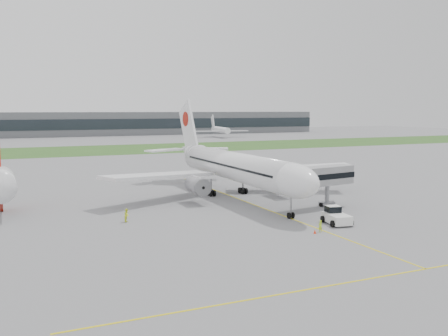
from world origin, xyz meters
name	(u,v)px	position (x,y,z in m)	size (l,w,h in m)	color
ground	(244,201)	(0.00, 0.00, 0.00)	(600.00, 600.00, 0.00)	gray
apron_markings	(258,206)	(0.00, -5.00, 0.00)	(70.00, 70.00, 0.04)	yellow
grass_strip	(107,150)	(0.00, 120.00, 0.01)	(600.00, 50.00, 0.02)	#2B521E
terminal_building	(70,124)	(0.00, 229.87, 7.00)	(320.00, 22.30, 14.00)	slate
airliner	(232,165)	(0.00, 4.87, 5.66)	(48.13, 53.95, 17.88)	white
pushback_tug	(336,216)	(3.92, -20.26, 1.07)	(3.69, 4.89, 2.32)	white
jet_bridge	(312,177)	(6.63, -10.52, 5.02)	(14.58, 6.16, 6.78)	#9A9A9C
safety_cone_left	(315,232)	(-1.86, -23.75, 0.26)	(0.37, 0.37, 0.51)	#FF320D
safety_cone_right	(343,219)	(5.90, -19.36, 0.26)	(0.38, 0.38, 0.53)	#FF320D
ground_crew_near	(320,226)	(-0.79, -23.35, 0.77)	(0.56, 0.37, 1.54)	#C4F428
ground_crew_far	(127,215)	(-21.99, -7.56, 0.94)	(0.92, 0.71, 1.88)	#ECFE2A
neighbor_aircraft	(0,182)	(-37.88, 3.88, 4.99)	(4.33, 15.34, 12.60)	#A31409
distant_aircraft_right	(221,137)	(75.30, 181.04, 0.00)	(31.89, 28.14, 12.19)	white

